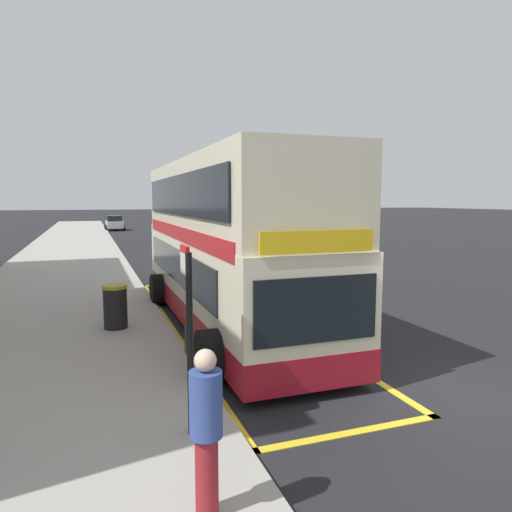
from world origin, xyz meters
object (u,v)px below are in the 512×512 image
Objects in this scene: pedestrian_waiting_near_sign at (206,426)px; bus_stop_sign at (189,324)px; parked_car_teal_across at (191,229)px; litter_bin at (115,307)px; double_decker_bus at (225,249)px; parked_car_silver_ahead at (114,223)px.

bus_stop_sign is at bearing 83.63° from pedestrian_waiting_near_sign.
pedestrian_waiting_near_sign is (-7.65, -37.09, 0.31)m from parked_car_teal_across.
litter_bin is at bearing 93.54° from pedestrian_waiting_near_sign.
bus_stop_sign is 0.62× the size of parked_car_teal_across.
parked_car_silver_ahead is (-0.66, 42.26, -1.26)m from double_decker_bus.
litter_bin is (-0.48, 7.71, -0.41)m from pedestrian_waiting_near_sign.
double_decker_bus is 8.08m from pedestrian_waiting_near_sign.
pedestrian_waiting_near_sign is at bearing 76.38° from parked_car_teal_across.
litter_bin is at bearing 178.98° from double_decker_bus.
bus_stop_sign reaches higher than parked_car_teal_across.
parked_car_teal_across is 3.81× the size of litter_bin.
litter_bin is (-2.88, 0.05, -1.37)m from double_decker_bus.
pedestrian_waiting_near_sign is 1.60× the size of litter_bin.
parked_car_silver_ahead is (1.54, 48.11, -0.89)m from bus_stop_sign.
pedestrian_waiting_near_sign is at bearing -96.37° from bus_stop_sign.
parked_car_silver_ahead is 49.95m from pedestrian_waiting_near_sign.
parked_car_teal_across is 2.37× the size of pedestrian_waiting_near_sign.
double_decker_bus reaches higher than parked_car_silver_ahead.
parked_car_teal_across is at bearing 115.25° from parked_car_silver_ahead.
parked_car_teal_across is 14.12m from parked_car_silver_ahead.
parked_car_silver_ahead is 2.37× the size of pedestrian_waiting_near_sign.
pedestrian_waiting_near_sign reaches higher than litter_bin.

